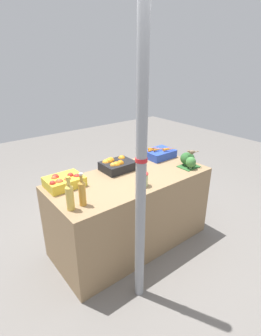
% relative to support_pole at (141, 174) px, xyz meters
% --- Properties ---
extents(ground_plane, '(10.00, 10.00, 0.00)m').
position_rel_support_pole_xyz_m(ground_plane, '(0.39, 0.62, -1.20)').
color(ground_plane, slate).
extents(market_table, '(1.74, 0.80, 0.85)m').
position_rel_support_pole_xyz_m(market_table, '(0.39, 0.62, -0.78)').
color(market_table, '#937551').
rests_on(market_table, ground_plane).
extents(support_pole, '(0.09, 0.09, 2.40)m').
position_rel_support_pole_xyz_m(support_pole, '(0.00, 0.00, 0.00)').
color(support_pole, gray).
rests_on(support_pole, ground_plane).
extents(apple_crate, '(0.35, 0.28, 0.13)m').
position_rel_support_pole_xyz_m(apple_crate, '(-0.26, 0.84, -0.30)').
color(apple_crate, gold).
rests_on(apple_crate, market_table).
extents(orange_crate, '(0.35, 0.28, 0.14)m').
position_rel_support_pole_xyz_m(orange_crate, '(0.38, 0.86, -0.30)').
color(orange_crate, black).
rests_on(orange_crate, market_table).
extents(carrot_crate, '(0.35, 0.28, 0.14)m').
position_rel_support_pole_xyz_m(carrot_crate, '(1.03, 0.85, -0.30)').
color(carrot_crate, '#2847B7').
rests_on(carrot_crate, market_table).
extents(broccoli_pile, '(0.22, 0.22, 0.16)m').
position_rel_support_pole_xyz_m(broccoli_pile, '(1.09, 0.43, -0.28)').
color(broccoli_pile, '#2D602D').
rests_on(broccoli_pile, market_table).
extents(juice_bottle_golden, '(0.07, 0.07, 0.30)m').
position_rel_support_pole_xyz_m(juice_bottle_golden, '(-0.40, 0.42, -0.23)').
color(juice_bottle_golden, gold).
rests_on(juice_bottle_golden, market_table).
extents(juice_bottle_amber, '(0.06, 0.06, 0.30)m').
position_rel_support_pole_xyz_m(juice_bottle_amber, '(-0.29, 0.42, -0.23)').
color(juice_bottle_amber, gold).
rests_on(juice_bottle_amber, market_table).
extents(pickle_jar, '(0.11, 0.11, 0.13)m').
position_rel_support_pole_xyz_m(pickle_jar, '(0.35, 0.38, -0.29)').
color(pickle_jar, '#B2C684').
rests_on(pickle_jar, market_table).
extents(sparrow_bird, '(0.12, 0.09, 0.05)m').
position_rel_support_pole_xyz_m(sparrow_bird, '(1.09, 0.39, -0.17)').
color(sparrow_bird, '#4C3D2D').
rests_on(sparrow_bird, broccoli_pile).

